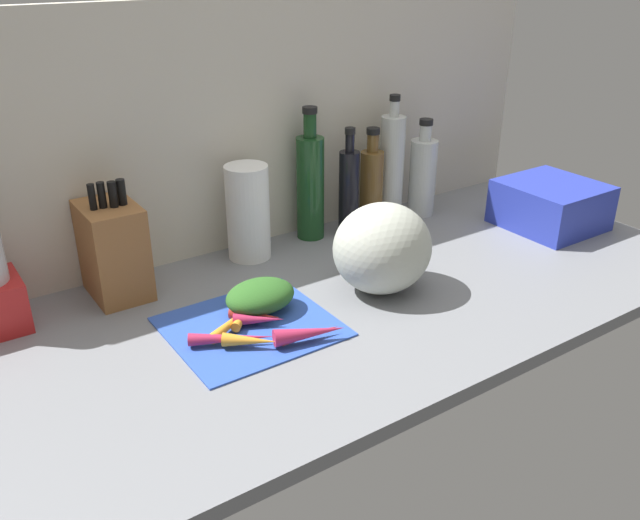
# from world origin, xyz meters

# --- Properties ---
(ground_plane) EXTENTS (1.70, 0.80, 0.03)m
(ground_plane) POSITION_xyz_m (0.00, 0.00, -0.01)
(ground_plane) COLOR slate
(wall_back) EXTENTS (1.70, 0.03, 0.60)m
(wall_back) POSITION_xyz_m (0.00, 0.39, 0.30)
(wall_back) COLOR beige
(wall_back) RESTS_ON ground_plane
(cutting_board) EXTENTS (0.32, 0.30, 0.01)m
(cutting_board) POSITION_xyz_m (-0.28, -0.01, 0.00)
(cutting_board) COLOR #2D51B7
(cutting_board) RESTS_ON ground_plane
(carrot_0) EXTENTS (0.09, 0.09, 0.03)m
(carrot_0) POSITION_xyz_m (-0.26, 0.00, 0.02)
(carrot_0) COLOR red
(carrot_0) RESTS_ON cutting_board
(carrot_1) EXTENTS (0.10, 0.10, 0.02)m
(carrot_1) POSITION_xyz_m (-0.28, 0.02, 0.02)
(carrot_1) COLOR orange
(carrot_1) RESTS_ON cutting_board
(carrot_2) EXTENTS (0.17, 0.11, 0.02)m
(carrot_2) POSITION_xyz_m (-0.30, 0.01, 0.02)
(carrot_2) COLOR orange
(carrot_2) RESTS_ON cutting_board
(carrot_3) EXTENTS (0.10, 0.09, 0.03)m
(carrot_3) POSITION_xyz_m (-0.32, -0.08, 0.02)
(carrot_3) COLOR orange
(carrot_3) RESTS_ON cutting_board
(carrot_4) EXTENTS (0.16, 0.10, 0.03)m
(carrot_4) POSITION_xyz_m (-0.34, -0.05, 0.02)
(carrot_4) COLOR #B2264C
(carrot_4) RESTS_ON cutting_board
(carrot_5) EXTENTS (0.15, 0.08, 0.03)m
(carrot_5) POSITION_xyz_m (-0.21, -0.13, 0.03)
(carrot_5) COLOR #B2264C
(carrot_5) RESTS_ON cutting_board
(carrot_6) EXTENTS (0.10, 0.08, 0.03)m
(carrot_6) POSITION_xyz_m (-0.27, -0.02, 0.02)
(carrot_6) COLOR #B2264C
(carrot_6) RESTS_ON cutting_board
(carrot_7) EXTENTS (0.12, 0.04, 0.02)m
(carrot_7) POSITION_xyz_m (-0.21, -0.12, 0.02)
(carrot_7) COLOR red
(carrot_7) RESTS_ON cutting_board
(carrot_greens_pile) EXTENTS (0.15, 0.12, 0.06)m
(carrot_greens_pile) POSITION_xyz_m (-0.23, 0.03, 0.04)
(carrot_greens_pile) COLOR #2D6023
(carrot_greens_pile) RESTS_ON cutting_board
(winter_squash) EXTENTS (0.22, 0.21, 0.20)m
(winter_squash) POSITION_xyz_m (0.05, -0.02, 0.10)
(winter_squash) COLOR #B2B7A8
(winter_squash) RESTS_ON ground_plane
(knife_block) EXTENTS (0.11, 0.16, 0.26)m
(knife_block) POSITION_xyz_m (-0.45, 0.29, 0.11)
(knife_block) COLOR #915D33
(knife_block) RESTS_ON ground_plane
(paper_towel_roll) EXTENTS (0.11, 0.11, 0.23)m
(paper_towel_roll) POSITION_xyz_m (-0.11, 0.30, 0.12)
(paper_towel_roll) COLOR white
(paper_towel_roll) RESTS_ON ground_plane
(bottle_0) EXTENTS (0.07, 0.07, 0.34)m
(bottle_0) POSITION_xyz_m (0.08, 0.32, 0.14)
(bottle_0) COLOR #19421E
(bottle_0) RESTS_ON ground_plane
(bottle_1) EXTENTS (0.05, 0.05, 0.29)m
(bottle_1) POSITION_xyz_m (0.18, 0.28, 0.12)
(bottle_1) COLOR black
(bottle_1) RESTS_ON ground_plane
(bottle_2) EXTENTS (0.06, 0.06, 0.27)m
(bottle_2) POSITION_xyz_m (0.27, 0.30, 0.11)
(bottle_2) COLOR brown
(bottle_2) RESTS_ON ground_plane
(bottle_3) EXTENTS (0.07, 0.07, 0.35)m
(bottle_3) POSITION_xyz_m (0.34, 0.31, 0.15)
(bottle_3) COLOR silver
(bottle_3) RESTS_ON ground_plane
(bottle_4) EXTENTS (0.08, 0.08, 0.27)m
(bottle_4) POSITION_xyz_m (0.43, 0.28, 0.11)
(bottle_4) COLOR silver
(bottle_4) RESTS_ON ground_plane
(dish_rack) EXTENTS (0.24, 0.24, 0.12)m
(dish_rack) POSITION_xyz_m (0.66, 0.01, 0.06)
(dish_rack) COLOR #2838AD
(dish_rack) RESTS_ON ground_plane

